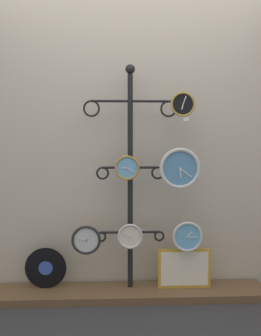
{
  "coord_description": "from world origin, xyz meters",
  "views": [
    {
      "loc": [
        -0.15,
        -2.72,
        1.27
      ],
      "look_at": [
        0.0,
        0.36,
        1.04
      ],
      "focal_mm": 42.0,
      "sensor_mm": 36.0,
      "label": 1
    }
  ],
  "objects_px": {
    "clock_middle_center": "(127,168)",
    "display_stand": "(130,208)",
    "clock_top_right": "(183,104)",
    "vinyl_record": "(46,268)",
    "picture_frame": "(184,268)",
    "clock_middle_right": "(180,168)",
    "clock_bottom_right": "(187,237)",
    "clock_bottom_center": "(130,236)",
    "clock_bottom_left": "(86,240)"
  },
  "relations": [
    {
      "from": "clock_bottom_right",
      "to": "clock_bottom_left",
      "type": "bearing_deg",
      "value": 178.45
    },
    {
      "from": "display_stand",
      "to": "clock_bottom_left",
      "type": "height_order",
      "value": "display_stand"
    },
    {
      "from": "clock_middle_right",
      "to": "clock_bottom_right",
      "type": "relative_size",
      "value": 1.32
    },
    {
      "from": "display_stand",
      "to": "picture_frame",
      "type": "distance_m",
      "value": 0.66
    },
    {
      "from": "clock_middle_center",
      "to": "vinyl_record",
      "type": "bearing_deg",
      "value": 172.42
    },
    {
      "from": "clock_middle_right",
      "to": "picture_frame",
      "type": "xyz_separation_m",
      "value": [
        0.05,
        0.06,
        -0.82
      ]
    },
    {
      "from": "clock_bottom_center",
      "to": "vinyl_record",
      "type": "xyz_separation_m",
      "value": [
        -0.68,
        0.09,
        -0.27
      ]
    },
    {
      "from": "display_stand",
      "to": "clock_top_right",
      "type": "distance_m",
      "value": 0.92
    },
    {
      "from": "clock_middle_center",
      "to": "clock_middle_right",
      "type": "bearing_deg",
      "value": -1.92
    },
    {
      "from": "clock_bottom_left",
      "to": "picture_frame",
      "type": "height_order",
      "value": "clock_bottom_left"
    },
    {
      "from": "display_stand",
      "to": "clock_middle_center",
      "type": "bearing_deg",
      "value": -107.64
    },
    {
      "from": "clock_middle_center",
      "to": "picture_frame",
      "type": "xyz_separation_m",
      "value": [
        0.47,
        0.04,
        -0.82
      ]
    },
    {
      "from": "clock_bottom_left",
      "to": "vinyl_record",
      "type": "bearing_deg",
      "value": 167.7
    },
    {
      "from": "clock_middle_right",
      "to": "clock_top_right",
      "type": "bearing_deg",
      "value": 40.96
    },
    {
      "from": "clock_bottom_center",
      "to": "clock_bottom_right",
      "type": "bearing_deg",
      "value": -1.09
    },
    {
      "from": "clock_bottom_center",
      "to": "clock_bottom_right",
      "type": "relative_size",
      "value": 0.82
    },
    {
      "from": "clock_bottom_center",
      "to": "clock_bottom_right",
      "type": "xyz_separation_m",
      "value": [
        0.45,
        -0.01,
        -0.01
      ]
    },
    {
      "from": "clock_middle_center",
      "to": "display_stand",
      "type": "bearing_deg",
      "value": 72.36
    },
    {
      "from": "clock_bottom_left",
      "to": "clock_bottom_right",
      "type": "xyz_separation_m",
      "value": [
        0.8,
        -0.02,
        0.02
      ]
    },
    {
      "from": "clock_top_right",
      "to": "clock_bottom_right",
      "type": "relative_size",
      "value": 0.79
    },
    {
      "from": "clock_top_right",
      "to": "clock_bottom_left",
      "type": "relative_size",
      "value": 0.82
    },
    {
      "from": "clock_top_right",
      "to": "clock_middle_right",
      "type": "relative_size",
      "value": 0.6
    },
    {
      "from": "clock_middle_center",
      "to": "clock_bottom_right",
      "type": "bearing_deg",
      "value": -0.84
    },
    {
      "from": "clock_bottom_right",
      "to": "clock_top_right",
      "type": "bearing_deg",
      "value": 166.28
    },
    {
      "from": "clock_top_right",
      "to": "clock_bottom_left",
      "type": "xyz_separation_m",
      "value": [
        -0.75,
        0.01,
        -1.06
      ]
    },
    {
      "from": "clock_bottom_center",
      "to": "vinyl_record",
      "type": "relative_size",
      "value": 0.6
    },
    {
      "from": "clock_top_right",
      "to": "clock_bottom_center",
      "type": "bearing_deg",
      "value": -179.66
    },
    {
      "from": "clock_top_right",
      "to": "clock_middle_center",
      "type": "bearing_deg",
      "value": -179.47
    },
    {
      "from": "display_stand",
      "to": "clock_bottom_left",
      "type": "relative_size",
      "value": 7.94
    },
    {
      "from": "clock_middle_right",
      "to": "clock_bottom_left",
      "type": "distance_m",
      "value": 0.93
    },
    {
      "from": "display_stand",
      "to": "clock_bottom_right",
      "type": "bearing_deg",
      "value": -12.4
    },
    {
      "from": "clock_bottom_right",
      "to": "clock_bottom_center",
      "type": "bearing_deg",
      "value": 178.91
    },
    {
      "from": "clock_bottom_left",
      "to": "clock_bottom_right",
      "type": "height_order",
      "value": "clock_bottom_right"
    },
    {
      "from": "clock_middle_center",
      "to": "picture_frame",
      "type": "bearing_deg",
      "value": 5.34
    },
    {
      "from": "display_stand",
      "to": "clock_middle_center",
      "type": "relative_size",
      "value": 9.54
    },
    {
      "from": "clock_bottom_left",
      "to": "clock_bottom_center",
      "type": "height_order",
      "value": "clock_bottom_center"
    },
    {
      "from": "clock_bottom_left",
      "to": "picture_frame",
      "type": "relative_size",
      "value": 0.54
    },
    {
      "from": "clock_middle_center",
      "to": "clock_bottom_center",
      "type": "distance_m",
      "value": 0.54
    },
    {
      "from": "vinyl_record",
      "to": "clock_bottom_right",
      "type": "bearing_deg",
      "value": -4.75
    },
    {
      "from": "vinyl_record",
      "to": "picture_frame",
      "type": "distance_m",
      "value": 1.12
    },
    {
      "from": "clock_top_right",
      "to": "vinyl_record",
      "type": "bearing_deg",
      "value": 175.63
    },
    {
      "from": "clock_middle_right",
      "to": "vinyl_record",
      "type": "relative_size",
      "value": 0.97
    },
    {
      "from": "display_stand",
      "to": "clock_middle_right",
      "type": "distance_m",
      "value": 0.51
    },
    {
      "from": "clock_bottom_right",
      "to": "picture_frame",
      "type": "relative_size",
      "value": 0.57
    },
    {
      "from": "clock_middle_center",
      "to": "clock_bottom_left",
      "type": "bearing_deg",
      "value": 177.41
    },
    {
      "from": "clock_middle_right",
      "to": "clock_bottom_right",
      "type": "bearing_deg",
      "value": 5.89
    },
    {
      "from": "clock_bottom_center",
      "to": "clock_bottom_right",
      "type": "height_order",
      "value": "clock_bottom_right"
    },
    {
      "from": "clock_top_right",
      "to": "vinyl_record",
      "type": "distance_m",
      "value": 1.7
    },
    {
      "from": "clock_top_right",
      "to": "vinyl_record",
      "type": "xyz_separation_m",
      "value": [
        -1.09,
        0.08,
        -1.31
      ]
    },
    {
      "from": "clock_top_right",
      "to": "picture_frame",
      "type": "bearing_deg",
      "value": 49.9
    }
  ]
}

